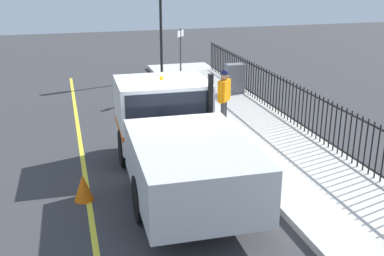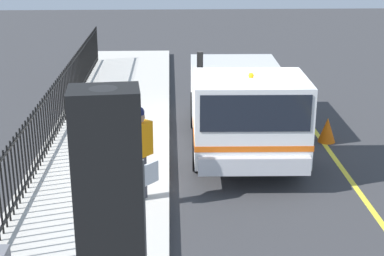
{
  "view_description": "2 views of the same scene",
  "coord_description": "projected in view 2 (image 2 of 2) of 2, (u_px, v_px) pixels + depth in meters",
  "views": [
    {
      "loc": [
        -2.64,
        -11.12,
        4.97
      ],
      "look_at": [
        0.54,
        0.4,
        0.83
      ],
      "focal_mm": 44.16,
      "sensor_mm": 36.0,
      "label": 1
    },
    {
      "loc": [
        1.42,
        12.14,
        5.03
      ],
      "look_at": [
        0.97,
        0.29,
        0.98
      ],
      "focal_mm": 54.44,
      "sensor_mm": 36.0,
      "label": 2
    }
  ],
  "objects": [
    {
      "name": "lane_marking",
      "position": [
        338.0,
        163.0,
        13.24
      ],
      "size": [
        0.12,
        22.05,
        0.01
      ],
      "primitive_type": "cube",
      "color": "yellow",
      "rests_on": "ground"
    },
    {
      "name": "sidewalk_slab",
      "position": [
        102.0,
        163.0,
        13.02
      ],
      "size": [
        3.01,
        24.49,
        0.17
      ],
      "primitive_type": "cube",
      "color": "beige",
      "rests_on": "ground"
    },
    {
      "name": "worker_standing",
      "position": [
        139.0,
        143.0,
        10.72
      ],
      "size": [
        0.51,
        0.55,
        1.83
      ],
      "rotation": [
        0.0,
        0.0,
        -2.27
      ],
      "color": "orange",
      "rests_on": "sidewalk_slab"
    },
    {
      "name": "work_truck",
      "position": [
        243.0,
        102.0,
        13.61
      ],
      "size": [
        2.48,
        6.14,
        2.49
      ],
      "rotation": [
        0.0,
        0.0,
        -0.02
      ],
      "color": "white",
      "rests_on": "ground"
    },
    {
      "name": "iron_fence",
      "position": [
        41.0,
        131.0,
        12.73
      ],
      "size": [
        0.04,
        20.86,
        1.33
      ],
      "color": "black",
      "rests_on": "sidewalk_slab"
    },
    {
      "name": "street_sign",
      "position": [
        144.0,
        241.0,
        6.48
      ],
      "size": [
        0.35,
        0.4,
        2.55
      ],
      "color": "#4C4C4C",
      "rests_on": "sidewalk_slab"
    },
    {
      "name": "ground_plane",
      "position": [
        234.0,
        164.0,
        13.15
      ],
      "size": [
        53.89,
        53.89,
        0.0
      ],
      "primitive_type": "plane",
      "color": "#38383A",
      "rests_on": "ground"
    },
    {
      "name": "traffic_cone",
      "position": [
        327.0,
        130.0,
        14.45
      ],
      "size": [
        0.44,
        0.44,
        0.62
      ],
      "primitive_type": "cone",
      "color": "orange",
      "rests_on": "ground"
    }
  ]
}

